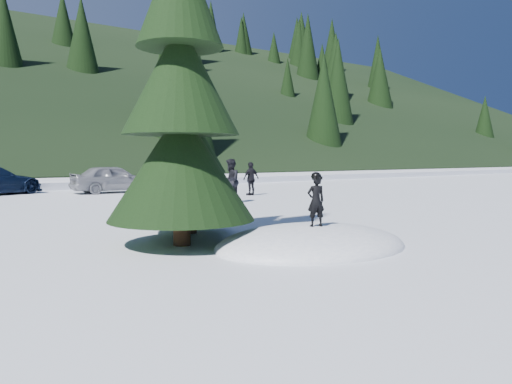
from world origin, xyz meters
TOP-DOWN VIEW (x-y plane):
  - ground at (0.00, 0.00)m, footprint 200.00×200.00m
  - snow_mound at (0.00, 0.00)m, footprint 4.48×3.52m
  - spruce_tall at (-2.20, 1.80)m, footprint 3.20×3.20m
  - spruce_short at (-1.20, 3.20)m, footprint 2.20×2.20m
  - child_skier at (-0.09, -0.22)m, footprint 0.45×0.36m
  - adult_0 at (4.14, 9.64)m, footprint 1.11×1.15m
  - adult_1 at (7.21, 12.50)m, footprint 1.03×0.53m
  - car_4 at (2.25, 18.38)m, footprint 4.46×1.86m
  - car_5 at (7.34, 19.09)m, footprint 4.06×2.49m

SIDE VIEW (x-z plane):
  - ground at x=0.00m, z-range 0.00..0.00m
  - snow_mound at x=0.00m, z-range -0.48..0.48m
  - car_5 at x=7.34m, z-range 0.00..1.26m
  - car_4 at x=2.25m, z-range 0.00..1.51m
  - adult_1 at x=7.21m, z-range 0.00..1.68m
  - adult_0 at x=4.14m, z-range 0.00..1.86m
  - child_skier at x=-0.09m, z-range 0.48..1.55m
  - spruce_short at x=-1.20m, z-range -0.58..4.79m
  - spruce_tall at x=-2.20m, z-range -0.98..7.62m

